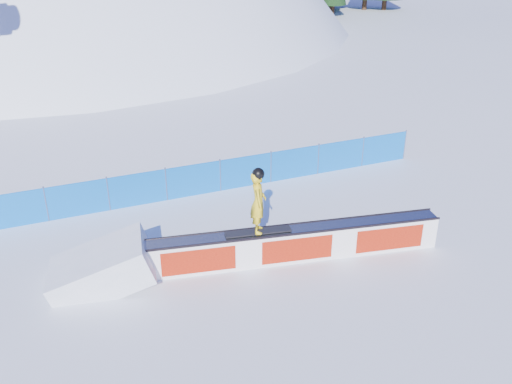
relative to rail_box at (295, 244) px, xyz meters
name	(u,v)px	position (x,y,z in m)	size (l,w,h in m)	color
ground	(173,272)	(-3.48, 0.68, -0.52)	(160.00, 160.00, 0.00)	white
snow_hill	(79,206)	(-3.48, 42.68, -18.52)	(64.00, 64.00, 64.00)	white
safety_fence	(138,189)	(-3.48, 5.18, 0.09)	(22.05, 0.05, 1.30)	blue
rail_box	(295,244)	(0.00, 0.00, 0.00)	(8.69, 2.13, 1.05)	white
snow_ramp	(104,282)	(-5.36, 0.96, -0.52)	(2.68, 1.79, 1.01)	white
snowboarder	(258,201)	(-1.07, 0.19, 1.50)	(1.92, 0.78, 1.97)	black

